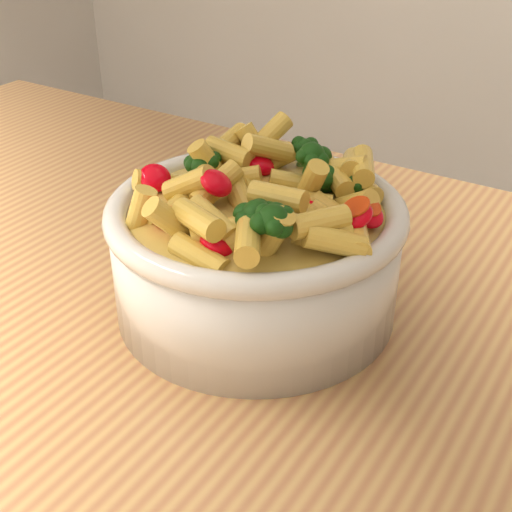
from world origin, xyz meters
The scene contains 3 objects.
table centered at (0.00, 0.00, 0.80)m, with size 1.20×0.80×0.90m.
serving_bowl centered at (0.06, 0.06, 0.95)m, with size 0.23×0.23×0.10m.
pasta_salad centered at (0.06, 0.06, 1.01)m, with size 0.18×0.18×0.04m.
Camera 1 is at (0.32, -0.35, 1.24)m, focal length 50.00 mm.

